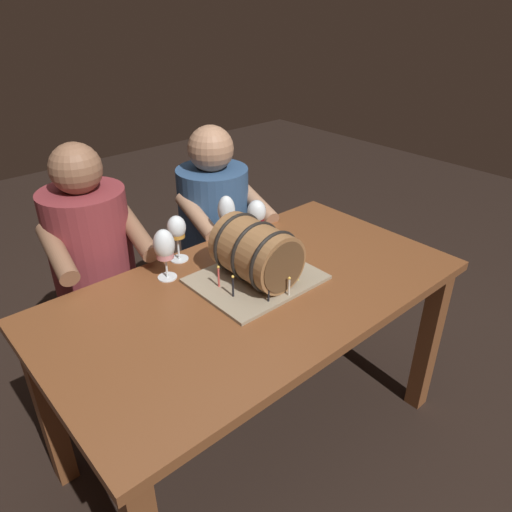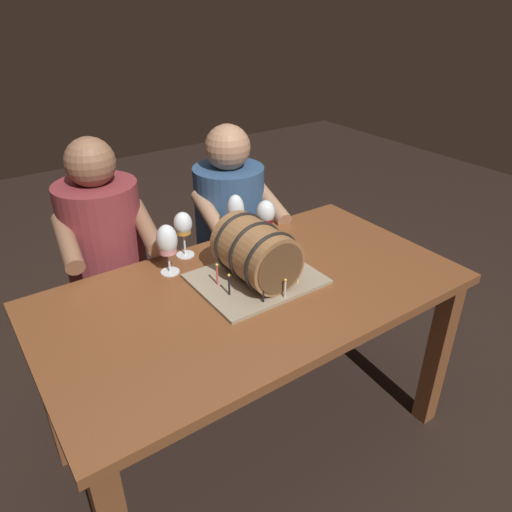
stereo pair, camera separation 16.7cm
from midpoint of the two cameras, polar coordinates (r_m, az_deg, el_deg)
The scene contains 9 objects.
ground_plane at distance 2.17m, azimuth -2.41°, elevation -20.65°, with size 8.00×8.00×0.00m, color black.
dining_table at distance 1.74m, azimuth -2.84°, elevation -7.04°, with size 1.47×0.81×0.75m.
barrel_cake at distance 1.67m, azimuth -2.87°, elevation 0.04°, with size 0.43×0.35×0.23m.
wine_glass_amber at distance 1.83m, azimuth -12.04°, elevation 3.03°, with size 0.07×0.07×0.18m.
wine_glass_red at distance 1.95m, azimuth -2.38°, elevation 5.05°, with size 0.08×0.08×0.17m.
wine_glass_white at distance 1.94m, azimuth -6.01°, elevation 5.17°, with size 0.07×0.07×0.20m.
wine_glass_rose at distance 1.72m, azimuth -13.64°, elevation 1.00°, with size 0.08×0.08×0.19m.
person_seated_left at distance 2.15m, azimuth -20.29°, elevation -4.16°, with size 0.40×0.50×1.18m.
person_seated_right at distance 2.39m, azimuth -6.81°, elevation 0.69°, with size 0.42×0.51×1.14m.
Camera 1 is at (-0.93, -1.05, 1.66)m, focal length 33.55 mm.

